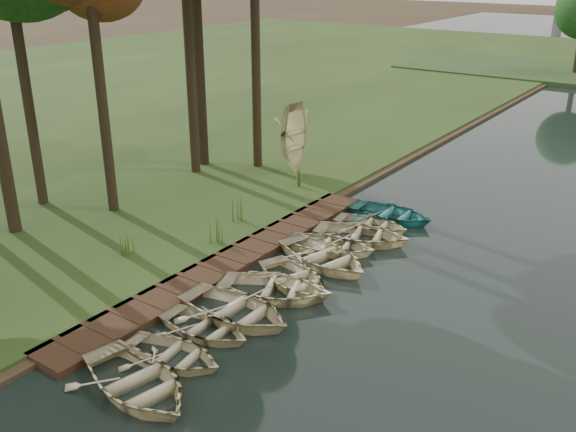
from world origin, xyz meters
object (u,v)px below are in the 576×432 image
Objects in this scene: rowboat_2 at (205,324)px; rowboat_0 at (136,379)px; rowboat_1 at (172,352)px; boardwalk at (231,262)px; stored_rowboat at (294,165)px.

rowboat_0 is at bearing -172.46° from rowboat_2.
rowboat_0 is 1.28× the size of rowboat_1.
rowboat_2 is (-0.46, 3.10, -0.09)m from rowboat_0.
rowboat_1 reaches higher than boardwalk.
rowboat_1 is 0.85× the size of stored_rowboat.
rowboat_2 is (2.38, -4.04, 0.22)m from boardwalk.
rowboat_1 is 16.60m from stored_rowboat.
rowboat_0 is 1.51m from rowboat_1.
rowboat_2 is at bearing 0.44° from rowboat_1.
rowboat_0 is at bearing -179.47° from rowboat_1.
boardwalk is 7.68m from rowboat_0.
rowboat_2 is at bearing -59.44° from boardwalk.
stored_rowboat is at bearing 15.29° from rowboat_1.
boardwalk is 5.22× the size of rowboat_1.
boardwalk is 4.44× the size of stored_rowboat.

